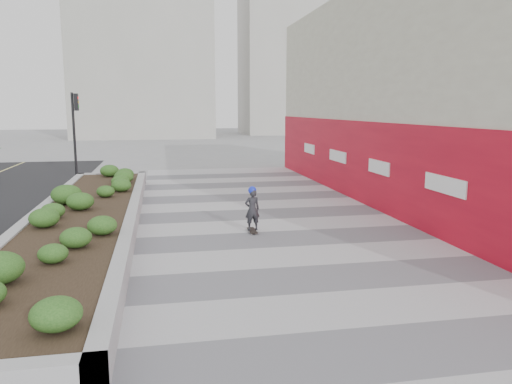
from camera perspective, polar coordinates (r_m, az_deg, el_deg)
The scene contains 9 objects.
ground at distance 9.00m, azimuth 11.81°, elevation -13.31°, with size 160.00×160.00×0.00m, color gray.
walkway at distance 11.65m, azimuth 6.10°, elevation -7.78°, with size 8.00×36.00×0.01m, color #A8A8AD.
building at distance 19.53m, azimuth 21.20°, elevation 10.42°, with size 6.04×24.08×8.00m.
planter at distance 15.10m, azimuth -19.08°, elevation -2.62°, with size 3.00×18.00×0.90m.
traffic_signal_near at distance 25.44m, azimuth -19.97°, elevation 7.40°, with size 0.33×0.28×4.20m.
distant_bldg_north_l at distance 62.99m, azimuth -12.86°, elevation 15.28°, with size 16.00×12.00×20.00m, color #ADAAA3.
distant_bldg_north_r at distance 70.58m, azimuth 4.38°, elevation 16.48°, with size 14.00×10.00×24.00m, color #ADAAA3.
manhole_cover at distance 11.80m, azimuth 8.44°, elevation -7.61°, with size 0.44×0.44×0.01m, color #595654.
skateboarder at distance 13.97m, azimuth -0.43°, elevation -1.97°, with size 0.46×0.72×1.33m.
Camera 1 is at (-3.30, -7.63, 3.47)m, focal length 35.00 mm.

